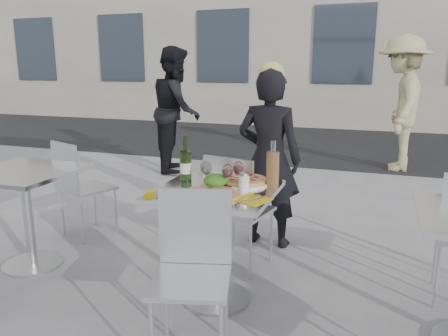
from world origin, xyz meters
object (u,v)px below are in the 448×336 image
(side_table_left, at_px, (26,198))
(chair_near, at_px, (193,259))
(salad_plate, at_px, (216,182))
(pizza_near, at_px, (209,194))
(pedestrian_a, at_px, (177,110))
(pizza_far, at_px, (243,180))
(napkin_right, at_px, (252,199))
(wineglass_red_b, at_px, (238,169))
(side_chair_lfar, at_px, (77,181))
(carafe, at_px, (273,168))
(pedestrian_b, at_px, (401,104))
(wine_bottle, at_px, (186,164))
(sugar_shaker, at_px, (244,181))
(napkin_left, at_px, (160,194))
(chair_far, at_px, (235,203))
(woman_diner, at_px, (269,159))
(wineglass_white_a, at_px, (205,168))
(wineglass_white_b, at_px, (207,169))
(main_table, at_px, (216,221))
(wineglass_red_a, at_px, (228,172))

(side_table_left, xyz_separation_m, chair_near, (1.56, -0.49, -0.03))
(chair_near, relative_size, salad_plate, 3.91)
(salad_plate, bearing_deg, side_table_left, -178.81)
(pizza_near, bearing_deg, pedestrian_a, 118.38)
(pizza_far, bearing_deg, napkin_right, -65.60)
(chair_near, bearing_deg, wineglass_red_b, 70.20)
(side_chair_lfar, bearing_deg, salad_plate, -179.28)
(side_chair_lfar, height_order, salad_plate, side_chair_lfar)
(side_table_left, relative_size, carafe, 2.59)
(pedestrian_b, bearing_deg, wine_bottle, -19.35)
(side_chair_lfar, height_order, napkin_right, side_chair_lfar)
(wine_bottle, bearing_deg, pizza_far, 13.46)
(sugar_shaker, relative_size, napkin_left, 0.46)
(wine_bottle, distance_m, carafe, 0.57)
(pedestrian_a, bearing_deg, chair_far, -168.75)
(side_chair_lfar, xyz_separation_m, woman_diner, (1.60, 0.42, 0.23))
(side_table_left, height_order, chair_near, chair_near)
(chair_far, xyz_separation_m, pizza_near, (0.04, -0.61, 0.24))
(wine_bottle, bearing_deg, napkin_right, -25.96)
(chair_far, distance_m, carafe, 0.55)
(wineglass_white_a, xyz_separation_m, wineglass_red_b, (0.20, 0.05, 0.00))
(pedestrian_b, distance_m, napkin_left, 4.84)
(pizza_far, height_order, wineglass_red_b, wineglass_red_b)
(wineglass_white_b, height_order, napkin_right, wineglass_white_b)
(wineglass_red_b, height_order, napkin_left, wineglass_red_b)
(pizza_far, height_order, carafe, carafe)
(woman_diner, bearing_deg, side_table_left, 36.96)
(main_table, xyz_separation_m, wineglass_red_a, (0.07, 0.03, 0.32))
(salad_plate, bearing_deg, chair_far, 91.20)
(woman_diner, xyz_separation_m, pedestrian_a, (-1.91, 2.23, 0.15))
(pedestrian_b, bearing_deg, chair_far, -17.88)
(napkin_left, bearing_deg, wine_bottle, 64.89)
(salad_plate, distance_m, carafe, 0.37)
(wine_bottle, distance_m, wineglass_red_a, 0.33)
(napkin_right, bearing_deg, wine_bottle, 176.12)
(pizza_far, bearing_deg, wineglass_white_b, -142.24)
(wineglass_red_a, bearing_deg, main_table, -159.32)
(side_table_left, bearing_deg, side_chair_lfar, 92.04)
(side_table_left, bearing_deg, wineglass_white_a, 2.87)
(pizza_far, xyz_separation_m, salad_plate, (-0.13, -0.17, 0.02))
(chair_near, xyz_separation_m, salad_plate, (-0.07, 0.53, 0.28))
(woman_diner, relative_size, pizza_near, 4.21)
(chair_near, distance_m, napkin_left, 0.49)
(pizza_near, height_order, wineglass_red_a, wineglass_red_a)
(carafe, bearing_deg, wineglass_white_a, -163.64)
(pedestrian_b, xyz_separation_m, wineglass_red_b, (-1.09, -4.26, -0.11))
(pedestrian_b, bearing_deg, wineglass_white_a, -17.32)
(side_chair_lfar, distance_m, wineglass_red_b, 1.73)
(chair_near, relative_size, wineglass_red_b, 5.46)
(main_table, relative_size, woman_diner, 0.51)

